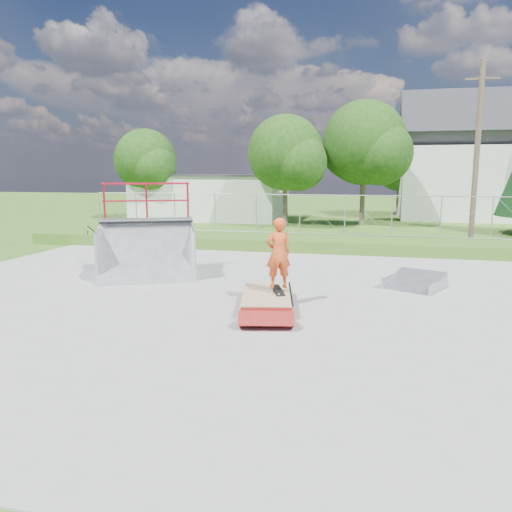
{
  "coord_description": "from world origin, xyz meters",
  "views": [
    {
      "loc": [
        3.26,
        -11.73,
        3.28
      ],
      "look_at": [
        0.27,
        0.85,
        1.1
      ],
      "focal_mm": 35.0,
      "sensor_mm": 36.0,
      "label": 1
    }
  ],
  "objects_px": {
    "flat_bank_ramp": "(415,282)",
    "skater": "(278,256)",
    "quarter_pipe": "(146,231)",
    "grind_box": "(267,301)"
  },
  "relations": [
    {
      "from": "grind_box",
      "to": "skater",
      "type": "distance_m",
      "value": 1.12
    },
    {
      "from": "flat_bank_ramp",
      "to": "quarter_pipe",
      "type": "bearing_deg",
      "value": -153.08
    },
    {
      "from": "grind_box",
      "to": "skater",
      "type": "bearing_deg",
      "value": 19.5
    },
    {
      "from": "quarter_pipe",
      "to": "skater",
      "type": "xyz_separation_m",
      "value": [
        4.64,
        -2.46,
        -0.2
      ]
    },
    {
      "from": "flat_bank_ramp",
      "to": "skater",
      "type": "xyz_separation_m",
      "value": [
        -3.41,
        -2.75,
        1.06
      ]
    },
    {
      "from": "quarter_pipe",
      "to": "flat_bank_ramp",
      "type": "height_order",
      "value": "quarter_pipe"
    },
    {
      "from": "quarter_pipe",
      "to": "skater",
      "type": "distance_m",
      "value": 5.26
    },
    {
      "from": "quarter_pipe",
      "to": "flat_bank_ramp",
      "type": "bearing_deg",
      "value": -21.75
    },
    {
      "from": "flat_bank_ramp",
      "to": "skater",
      "type": "distance_m",
      "value": 4.51
    },
    {
      "from": "grind_box",
      "to": "flat_bank_ramp",
      "type": "height_order",
      "value": "flat_bank_ramp"
    }
  ]
}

